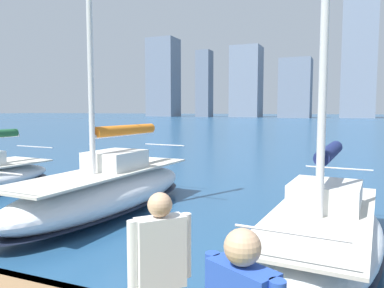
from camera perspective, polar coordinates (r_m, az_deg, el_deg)
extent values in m
cube|color=#473828|center=(6.51, -24.14, -18.35)|extent=(28.00, 0.16, 0.10)
cube|color=gray|center=(161.02, 24.16, 13.37)|extent=(12.61, 6.65, 54.52)
cube|color=slate|center=(156.46, 15.48, 8.16)|extent=(12.18, 10.68, 23.44)
cube|color=gray|center=(169.12, 8.29, 9.33)|extent=(12.66, 11.80, 30.91)
cube|color=slate|center=(171.03, 1.89, 9.13)|extent=(6.21, 6.77, 29.70)
cube|color=slate|center=(187.75, -4.39, 10.02)|extent=(13.72, 11.81, 37.93)
ellipsoid|color=silver|center=(8.61, 19.14, -13.01)|extent=(2.90, 7.06, 0.91)
ellipsoid|color=black|center=(8.69, 19.09, -14.58)|extent=(2.91, 7.10, 0.10)
cube|color=beige|center=(8.47, 19.24, -9.90)|extent=(2.41, 6.21, 0.06)
cube|color=silver|center=(8.80, 19.66, -7.31)|extent=(1.54, 1.62, 0.55)
cylinder|color=silver|center=(9.18, 20.22, -1.91)|extent=(0.34, 2.90, 0.12)
cylinder|color=navy|center=(9.17, 20.24, -1.16)|extent=(0.52, 2.68, 0.32)
cylinder|color=silver|center=(5.32, 14.71, -12.99)|extent=(1.55, 0.16, 0.04)
cylinder|color=silver|center=(11.40, 21.41, -3.46)|extent=(1.79, 0.17, 0.04)
ellipsoid|color=white|center=(11.57, -12.88, -7.34)|extent=(2.68, 7.79, 1.24)
ellipsoid|color=black|center=(11.64, -12.85, -8.97)|extent=(2.69, 7.83, 0.10)
cube|color=beige|center=(11.44, -12.95, -4.17)|extent=(2.22, 6.85, 0.06)
cube|color=silver|center=(11.76, -11.57, -2.39)|extent=(1.44, 1.76, 0.55)
cylinder|color=silver|center=(11.10, -15.35, 17.18)|extent=(0.16, 0.16, 8.29)
cylinder|color=silver|center=(12.14, -9.99, 1.55)|extent=(0.30, 3.23, 0.12)
cylinder|color=orange|center=(12.14, -10.00, 2.11)|extent=(0.49, 2.98, 0.32)
cylinder|color=silver|center=(14.21, -4.24, -0.13)|extent=(1.68, 0.14, 0.04)
cylinder|color=silver|center=(17.97, -22.90, -0.38)|extent=(2.21, 0.20, 0.04)
cube|color=white|center=(3.67, -4.86, -16.14)|extent=(0.46, 0.48, 0.68)
cylinder|color=white|center=(3.58, -9.03, -16.29)|extent=(0.10, 0.10, 0.63)
cylinder|color=white|center=(3.76, -0.92, -15.15)|extent=(0.10, 0.10, 0.63)
sphere|color=tan|center=(3.53, -4.92, -9.21)|extent=(0.23, 0.23, 0.23)
sphere|color=tan|center=(2.44, 7.70, -15.31)|extent=(0.24, 0.24, 0.24)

